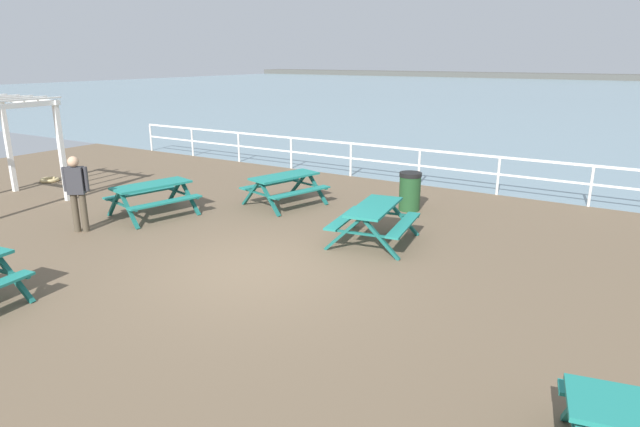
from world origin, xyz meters
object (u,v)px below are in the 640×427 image
object	(u,v)px
litter_bin	(410,191)
picnic_table_near_left	(374,215)
picnic_table_far_left	(152,192)
picnic_table_seaward	(285,182)
visitor	(77,189)

from	to	relation	value
litter_bin	picnic_table_near_left	bearing A→B (deg)	-83.09
picnic_table_far_left	picnic_table_near_left	bearing A→B (deg)	-65.10
picnic_table_seaward	litter_bin	size ratio (longest dim) A/B	2.25
picnic_table_seaward	visitor	bearing A→B (deg)	164.84
picnic_table_seaward	litter_bin	xyz separation A→B (m)	(2.92, 1.22, -0.10)
picnic_table_far_left	litter_bin	xyz separation A→B (m)	(5.03, 3.68, -0.10)
picnic_table_seaward	litter_bin	bearing A→B (deg)	-51.42
picnic_table_far_left	picnic_table_seaward	distance (m)	3.24
litter_bin	visitor	bearing A→B (deg)	-135.25
picnic_table_far_left	litter_bin	bearing A→B (deg)	-39.86
picnic_table_near_left	picnic_table_far_left	size ratio (longest dim) A/B	0.95
picnic_table_near_left	visitor	distance (m)	6.35
picnic_table_far_left	picnic_table_seaward	xyz separation A→B (m)	(2.11, 2.46, 0.00)
picnic_table_near_left	picnic_table_far_left	distance (m)	5.45
picnic_table_near_left	picnic_table_far_left	world-z (taller)	same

